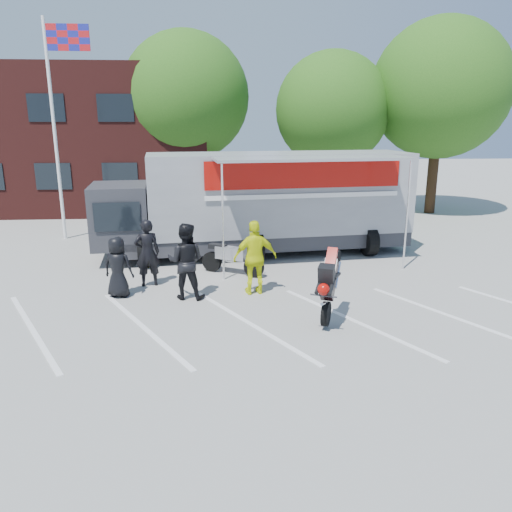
{
  "coord_description": "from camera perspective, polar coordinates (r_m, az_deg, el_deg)",
  "views": [
    {
      "loc": [
        -0.41,
        -9.48,
        4.44
      ],
      "look_at": [
        0.41,
        2.06,
        1.3
      ],
      "focal_mm": 35.0,
      "sensor_mm": 36.0,
      "label": 1
    }
  ],
  "objects": [
    {
      "name": "ground",
      "position": [
        10.48,
        -1.48,
        -9.89
      ],
      "size": [
        100.0,
        100.0,
        0.0
      ],
      "primitive_type": "plane",
      "color": "gray",
      "rests_on": "ground"
    },
    {
      "name": "parking_bay_lines",
      "position": [
        11.39,
        -1.71,
        -7.74
      ],
      "size": [
        18.09,
        13.33,
        0.01
      ],
      "primitive_type": "cube",
      "rotation": [
        0.0,
        0.0,
        0.52
      ],
      "color": "white",
      "rests_on": "ground"
    },
    {
      "name": "office_building",
      "position": [
        29.12,
        -23.86,
        12.08
      ],
      "size": [
        18.0,
        8.0,
        7.0
      ],
      "primitive_type": "cube",
      "color": "#491A17",
      "rests_on": "ground"
    },
    {
      "name": "flagpole",
      "position": [
        20.35,
        -21.61,
        15.89
      ],
      "size": [
        1.61,
        0.12,
        8.0
      ],
      "color": "white",
      "rests_on": "ground"
    },
    {
      "name": "tree_left",
      "position": [
        25.56,
        -8.02,
        17.57
      ],
      "size": [
        6.12,
        6.12,
        8.64
      ],
      "color": "#382314",
      "rests_on": "ground"
    },
    {
      "name": "tree_mid",
      "position": [
        25.08,
        8.72,
        16.17
      ],
      "size": [
        5.44,
        5.44,
        7.68
      ],
      "color": "#382314",
      "rests_on": "ground"
    },
    {
      "name": "tree_right",
      "position": [
        26.18,
        20.32,
        17.44
      ],
      "size": [
        6.46,
        6.46,
        9.12
      ],
      "color": "#382314",
      "rests_on": "ground"
    },
    {
      "name": "transporter_truck",
      "position": [
        17.41,
        1.03,
        0.4
      ],
      "size": [
        11.26,
        6.4,
        3.41
      ],
      "primitive_type": null,
      "rotation": [
        0.0,
        0.0,
        0.12
      ],
      "color": "#919499",
      "rests_on": "ground"
    },
    {
      "name": "parked_motorcycle",
      "position": [
        14.98,
        -2.69,
        -2.08
      ],
      "size": [
        2.14,
        1.6,
        1.08
      ],
      "primitive_type": null,
      "rotation": [
        0.0,
        0.0,
        1.07
      ],
      "color": "#B1B0B5",
      "rests_on": "ground"
    },
    {
      "name": "stunt_bike_rider",
      "position": [
        11.84,
        8.54,
        -7.03
      ],
      "size": [
        1.29,
        1.73,
        1.84
      ],
      "primitive_type": null,
      "rotation": [
        0.0,
        0.0,
        -0.4
      ],
      "color": "black",
      "rests_on": "ground"
    },
    {
      "name": "spectator_leather_a",
      "position": [
        13.35,
        -15.51,
        -1.22
      ],
      "size": [
        0.88,
        0.69,
        1.59
      ],
      "primitive_type": "imported",
      "rotation": [
        0.0,
        0.0,
        2.88
      ],
      "color": "black",
      "rests_on": "ground"
    },
    {
      "name": "spectator_leather_b",
      "position": [
        14.02,
        -12.31,
        0.35
      ],
      "size": [
        0.77,
        0.59,
        1.87
      ],
      "primitive_type": "imported",
      "rotation": [
        0.0,
        0.0,
        3.37
      ],
      "color": "black",
      "rests_on": "ground"
    },
    {
      "name": "spectator_leather_c",
      "position": [
        12.82,
        -8.03,
        -0.6
      ],
      "size": [
        1.07,
        0.9,
        1.97
      ],
      "primitive_type": "imported",
      "rotation": [
        0.0,
        0.0,
        2.97
      ],
      "color": "black",
      "rests_on": "ground"
    },
    {
      "name": "spectator_hivis",
      "position": [
        13.03,
        -0.1,
        -0.2
      ],
      "size": [
        1.22,
        0.68,
        1.97
      ],
      "primitive_type": "imported",
      "rotation": [
        0.0,
        0.0,
        3.32
      ],
      "color": "#E3F00C",
      "rests_on": "ground"
    }
  ]
}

